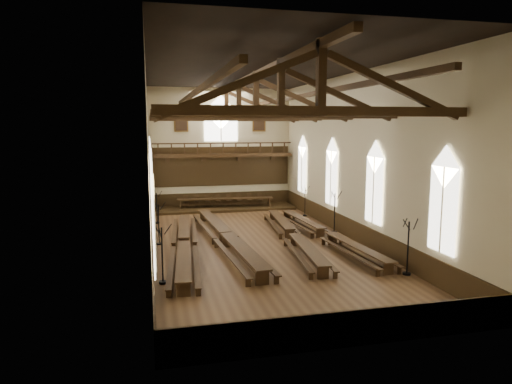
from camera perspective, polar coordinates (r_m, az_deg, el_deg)
ground at (r=27.01m, az=-0.00°, el=-6.47°), size 26.00×26.00×0.00m
room_walls at (r=26.11m, az=-0.00°, el=7.36°), size 26.00×26.00×26.00m
wainscot_band at (r=26.86m, az=-0.00°, el=-5.24°), size 12.00×26.00×1.20m
side_windows at (r=26.30m, az=-0.00°, el=1.43°), size 11.85×19.80×4.50m
end_window at (r=38.78m, az=-4.41°, el=8.78°), size 2.80×0.12×3.80m
minstrels_gallery at (r=38.66m, az=-4.30°, el=3.86°), size 11.80×1.24×3.70m
portraits at (r=38.78m, az=-4.41°, el=8.60°), size 7.75×0.09×1.45m
roof_trusses at (r=26.14m, az=-0.00°, el=11.21°), size 11.70×25.70×2.80m
refectory_row_a at (r=25.51m, az=-8.92°, el=-6.25°), size 1.99×14.20×0.72m
refectory_row_b at (r=26.58m, az=-3.81°, el=-5.47°), size 2.02×14.74×0.78m
refectory_row_c at (r=27.29m, az=4.62°, el=-5.27°), size 2.00×13.87×0.68m
refectory_row_d at (r=27.79m, az=8.75°, el=-5.09°), size 1.80×13.85×0.68m
dais at (r=37.92m, az=-3.86°, el=-2.02°), size 11.40×3.00×0.20m
high_table at (r=37.80m, az=-3.87°, el=-0.93°), size 7.98×1.68×0.74m
high_chairs at (r=38.57m, az=-4.06°, el=-0.93°), size 6.75×0.45×0.93m
candelabrum_left_near at (r=20.64m, az=-11.61°, el=-9.00°), size 0.78×0.80×2.67m
candelabrum_left_mid at (r=27.24m, az=-12.04°, el=-4.87°), size 0.72×0.77×2.52m
candelabrum_left_far at (r=33.11m, az=-12.27°, el=-2.65°), size 0.68×0.69×2.32m
candelabrum_right_near at (r=22.47m, az=18.40°, el=-7.82°), size 0.81×0.76×2.68m
candelabrum_right_mid at (r=29.89m, az=9.77°, el=-3.50°), size 0.78×0.83×2.74m
candelabrum_right_far at (r=35.15m, az=6.14°, el=-1.87°), size 0.68×0.69×2.32m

